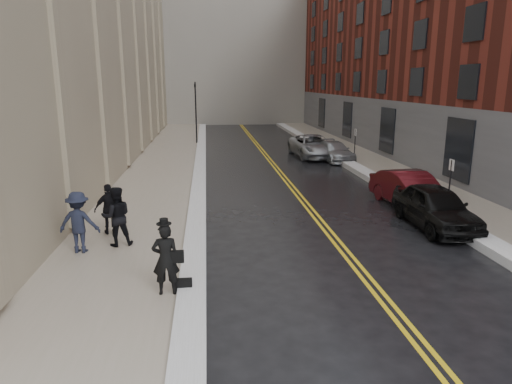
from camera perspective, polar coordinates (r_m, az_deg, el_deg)
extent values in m
plane|color=black|center=(10.45, 4.41, -16.38)|extent=(160.00, 160.00, 0.00)
cube|color=gray|center=(25.56, -12.24, 1.72)|extent=(4.00, 64.00, 0.15)
cube|color=gray|center=(27.58, 16.89, 2.30)|extent=(3.00, 64.00, 0.15)
cube|color=gold|center=(25.75, 3.17, 1.94)|extent=(0.12, 64.00, 0.01)
cube|color=gold|center=(25.79, 3.70, 1.95)|extent=(0.12, 64.00, 0.01)
cube|color=white|center=(25.40, -7.08, 1.98)|extent=(0.70, 60.80, 0.26)
cube|color=white|center=(26.90, 13.26, 2.41)|extent=(0.85, 60.80, 0.30)
cube|color=maroon|center=(37.43, 26.20, 18.12)|extent=(14.00, 50.00, 18.00)
cylinder|color=black|center=(38.98, -7.52, 9.68)|extent=(0.12, 0.12, 5.20)
imported|color=black|center=(38.90, -7.61, 12.62)|extent=(0.18, 0.15, 0.90)
cylinder|color=black|center=(19.87, 23.02, 0.57)|extent=(0.06, 0.06, 2.20)
cube|color=white|center=(19.70, 23.26, 3.12)|extent=(0.02, 0.35, 0.45)
cylinder|color=black|center=(30.72, 12.24, 5.63)|extent=(0.06, 0.06, 2.20)
cube|color=white|center=(30.62, 12.33, 7.30)|extent=(0.02, 0.35, 0.45)
imported|color=black|center=(17.86, 21.52, -1.75)|extent=(1.89, 4.56, 1.55)
imported|color=#480C11|center=(20.38, 18.77, 0.25)|extent=(2.15, 4.74, 1.51)
imported|color=#9A9DA1|center=(31.36, 9.74, 5.04)|extent=(2.19, 4.54, 1.27)
imported|color=#A5A7AD|center=(32.70, 7.13, 5.72)|extent=(2.92, 5.72, 1.55)
imported|color=black|center=(11.34, -11.23, -8.24)|extent=(0.66, 0.45, 1.79)
imported|color=black|center=(14.98, -17.03, -2.95)|extent=(1.06, 0.91, 1.90)
imported|color=#1A1E30|center=(14.77, -21.27, -3.54)|extent=(1.29, 0.83, 1.89)
imported|color=black|center=(16.25, -17.81, -2.02)|extent=(1.10, 0.76, 1.73)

